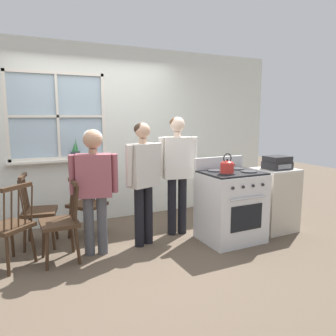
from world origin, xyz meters
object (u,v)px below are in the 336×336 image
at_px(stove, 231,205).
at_px(side_counter, 274,200).
at_px(chair_by_window, 61,223).
at_px(person_adult_right, 177,165).
at_px(chair_near_stove, 38,212).
at_px(kettle, 227,166).
at_px(chair_near_wall, 88,205).
at_px(chair_center_cluster, 10,228).
at_px(person_teen_center, 143,173).
at_px(stereo, 277,163).
at_px(potted_plant, 75,153).
at_px(person_elderly_left, 94,179).

relative_size(stove, side_counter, 1.20).
height_order(chair_by_window, person_adult_right, person_adult_right).
bearing_deg(chair_near_stove, kettle, -103.32).
relative_size(chair_near_wall, chair_center_cluster, 1.00).
xyz_separation_m(person_teen_center, person_adult_right, (0.56, 0.16, 0.05)).
height_order(kettle, stereo, kettle).
height_order(side_counter, stereo, stereo).
height_order(person_adult_right, potted_plant, person_adult_right).
distance_m(chair_near_stove, side_counter, 3.22).
height_order(chair_center_cluster, person_elderly_left, person_elderly_left).
relative_size(chair_near_wall, potted_plant, 2.81).
bearing_deg(side_counter, person_elderly_left, 173.31).
distance_m(person_elderly_left, side_counter, 2.57).
distance_m(chair_near_stove, person_adult_right, 1.89).
distance_m(chair_near_wall, person_elderly_left, 0.80).
xyz_separation_m(chair_near_stove, stove, (2.30, -0.91, 0.03)).
bearing_deg(stove, chair_near_wall, 149.65).
distance_m(person_elderly_left, stove, 1.80).
bearing_deg(stereo, stove, -178.82).
height_order(person_teen_center, side_counter, person_teen_center).
height_order(chair_center_cluster, chair_near_stove, same).
distance_m(person_teen_center, potted_plant, 1.34).
distance_m(person_adult_right, side_counter, 1.51).
xyz_separation_m(chair_near_wall, side_counter, (2.45, -0.93, 0.01)).
bearing_deg(kettle, potted_plant, 132.23).
height_order(person_adult_right, side_counter, person_adult_right).
distance_m(chair_near_stove, person_teen_center, 1.42).
relative_size(chair_near_wall, person_teen_center, 0.59).
bearing_deg(chair_center_cluster, person_adult_right, 142.07).
bearing_deg(stereo, person_adult_right, 159.48).
xyz_separation_m(chair_near_wall, stereo, (2.45, -0.95, 0.55)).
bearing_deg(chair_center_cluster, chair_near_wall, 169.16).
bearing_deg(potted_plant, kettle, -47.77).
bearing_deg(side_counter, person_adult_right, 160.28).
bearing_deg(person_elderly_left, potted_plant, 103.26).
bearing_deg(potted_plant, person_elderly_left, -91.08).
distance_m(stove, side_counter, 0.80).
xyz_separation_m(person_adult_right, side_counter, (1.33, -0.48, -0.53)).
relative_size(chair_near_wall, person_adult_right, 0.57).
relative_size(chair_near_stove, stereo, 2.72).
bearing_deg(person_elderly_left, chair_near_stove, 149.96).
xyz_separation_m(chair_near_stove, person_adult_right, (1.77, -0.39, 0.54)).
relative_size(chair_center_cluster, kettle, 3.75).
bearing_deg(chair_center_cluster, person_teen_center, 137.13).
bearing_deg(stove, chair_near_stove, 158.50).
bearing_deg(side_counter, stove, -177.33).
bearing_deg(person_adult_right, chair_center_cluster, -167.74).
bearing_deg(stereo, person_elderly_left, 172.85).
xyz_separation_m(potted_plant, stereo, (2.49, -1.53, -0.10)).
relative_size(person_teen_center, stereo, 4.58).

